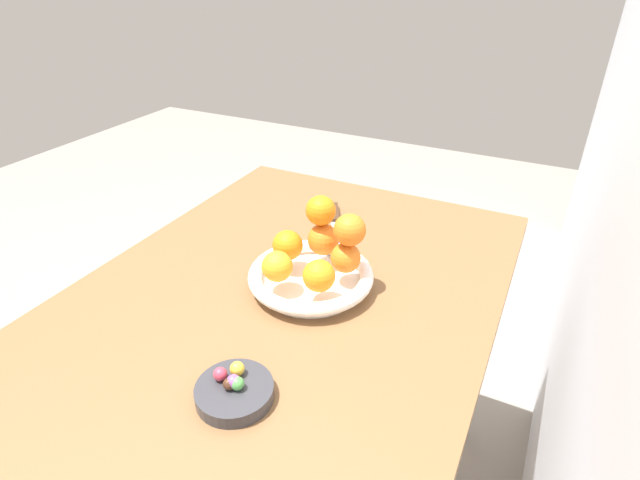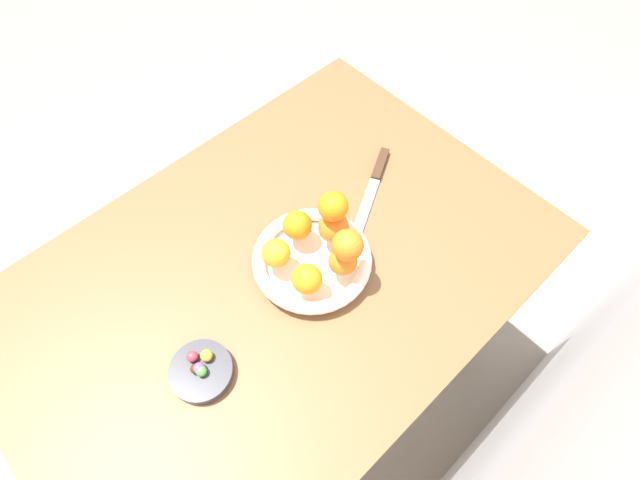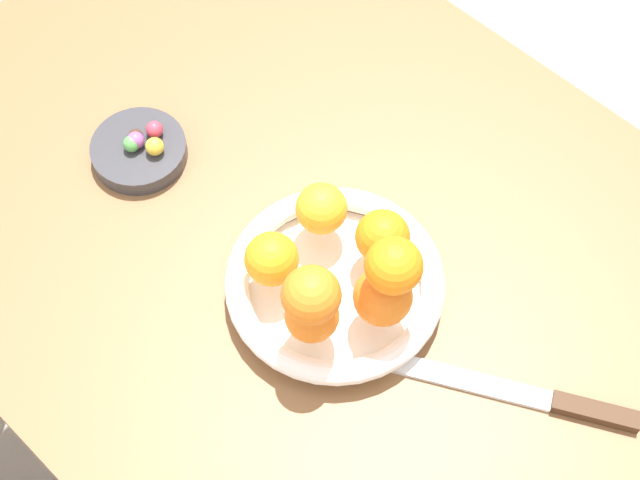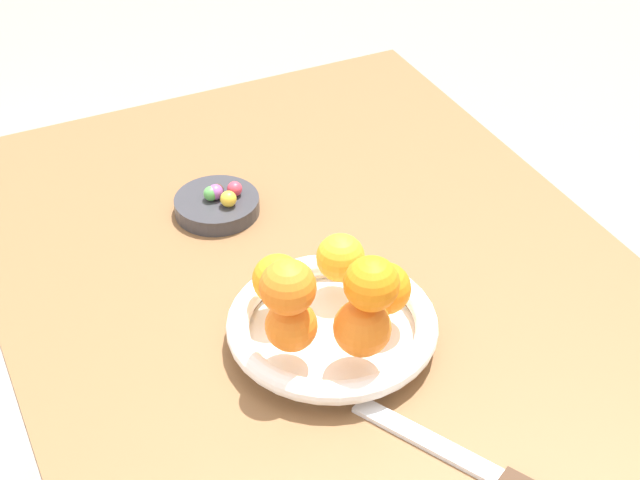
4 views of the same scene
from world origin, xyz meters
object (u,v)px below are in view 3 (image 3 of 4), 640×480
Objects in this scene: orange_4 at (383,237)px; candy_ball_3 at (136,140)px; orange_5 at (394,266)px; candy_ball_0 at (154,129)px; candy_ball_1 at (155,146)px; orange_1 at (272,259)px; orange_0 at (320,210)px; orange_6 at (311,295)px; candy_ball_4 at (136,137)px; orange_2 at (312,316)px; orange_3 at (383,297)px; fruit_bowl at (335,284)px; knife at (536,397)px; candy_ball_2 at (131,144)px; candy_dish at (139,151)px; dining_table at (316,272)px.

orange_4 is 0.32m from candy_ball_3.
orange_5 reaches higher than candy_ball_0.
candy_ball_1 is (0.29, 0.08, -0.04)m from orange_4.
orange_0 is at bearing -85.85° from orange_1.
orange_6 is 0.34m from candy_ball_4.
orange_0 is 0.13m from orange_2.
candy_ball_0 is 0.02m from candy_ball_4.
orange_5 reaches higher than orange_4.
orange_0 reaches higher than candy_ball_3.
orange_3 is at bearing 132.13° from orange_4.
knife is at bearing -166.97° from fruit_bowl.
candy_ball_3 is at bearing 6.30° from orange_5.
orange_0 is 0.22m from candy_ball_1.
orange_3 is at bearing -173.75° from candy_ball_2.
candy_dish is 0.32m from orange_2.
orange_6 reaches higher than orange_3.
orange_1 is 0.93× the size of orange_3.
orange_3 reaches higher than orange_1.
orange_0 is 0.91× the size of orange_3.
candy_dish is 0.03m from candy_ball_0.
fruit_bowl is 4.20× the size of orange_0.
candy_ball_3 is at bearing 22.30° from candy_ball_1.
orange_2 is at bearing 172.00° from candy_ball_1.
orange_1 is 2.67× the size of candy_ball_1.
knife is (-0.30, -0.02, 0.09)m from dining_table.
dining_table is 0.27m from candy_ball_4.
candy_dish is 0.38m from orange_5.
knife is (-0.53, -0.08, -0.03)m from candy_ball_3.
orange_0 is at bearing -49.82° from orange_2.
dining_table is 18.93× the size of orange_1.
orange_4 is at bearing -165.45° from candy_ball_4.
orange_5 is at bearing -174.44° from candy_ball_4.
orange_1 is 0.12m from orange_3.
fruit_bowl and candy_ball_4 have the same top height.
candy_ball_0 is at bearing -97.77° from candy_dish.
dining_table is at bearing -16.75° from orange_0.
fruit_bowl is 4.21× the size of orange_2.
orange_6 is 0.25× the size of knife.
orange_5 is (-0.00, -0.01, 0.06)m from orange_3.
candy_ball_2 is at bearing 17.72° from dining_table.
orange_4 is (-0.07, -0.10, 0.00)m from orange_1.
orange_3 reaches higher than fruit_bowl.
candy_dish is 0.36m from orange_3.
orange_6 is 0.32m from candy_ball_1.
dining_table is 0.27m from candy_ball_3.
candy_ball_4 is (0.24, 0.06, -0.04)m from orange_0.
candy_ball_1 is at bearing -169.48° from candy_ball_4.
dining_table is at bearing -165.07° from candy_ball_4.
orange_3 is at bearing 165.06° from dining_table.
candy_ball_4 is at bearing -6.41° from orange_2.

